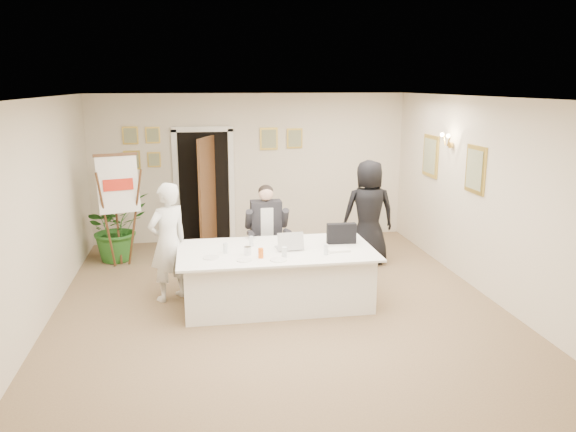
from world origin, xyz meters
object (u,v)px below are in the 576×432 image
Objects in this scene: standing_woman at (368,212)px; conference_table at (276,276)px; oj_glass at (261,253)px; standing_man at (168,242)px; laptop at (289,239)px; laptop_bag at (341,233)px; potted_palm at (116,227)px; paper_stack at (338,250)px; steel_jug at (248,251)px; flip_chart at (119,216)px; seated_man at (267,232)px.

conference_table is at bearing 43.50° from standing_woman.
oj_glass is (-0.25, -0.35, 0.45)m from conference_table.
standing_man is 1.68m from laptop.
standing_woman is at bearing 38.99° from laptop.
laptop_bag is at bearing 5.93° from laptop.
potted_palm reaches higher than paper_stack.
laptop_bag is at bearing 8.86° from conference_table.
standing_woman is 1.96m from paper_stack.
laptop is at bearing 4.09° from conference_table.
standing_woman is 13.57× the size of oj_glass.
standing_woman is 16.04× the size of steel_jug.
standing_woman reaches higher than potted_palm.
potted_palm is 4.01× the size of paper_stack.
steel_jug is at bearing 40.98° from standing_woman.
flip_chart reaches higher than laptop.
conference_table is 1.59× the size of standing_man.
laptop is at bearing 18.52° from steel_jug.
conference_table is 0.62m from oj_glass.
laptop_bag is 1.40m from steel_jug.
flip_chart is 1.05× the size of standing_woman.
flip_chart is 3.82m from paper_stack.
potted_palm reaches higher than steel_jug.
standing_woman is at bearing 60.64° from paper_stack.
flip_chart is 0.50m from potted_palm.
oj_glass is (-1.20, -0.50, -0.08)m from laptop_bag.
steel_jug is (-1.22, 0.02, 0.04)m from paper_stack.
seated_man is 1.28× the size of potted_palm.
paper_stack is (-0.13, -0.35, -0.13)m from laptop_bag.
laptop is at bearing -38.70° from flip_chart.
standing_man is at bearing 164.42° from conference_table.
paper_stack is at bearing 63.94° from standing_woman.
seated_man is 11.48× the size of oj_glass.
laptop_bag is 3.15× the size of oj_glass.
laptop_bag is at bearing 61.96° from standing_woman.
potted_palm reaches higher than laptop_bag.
conference_table is 9.15× the size of paper_stack.
laptop is at bearing 130.49° from standing_man.
standing_man reaches higher than seated_man.
standing_woman is at bearing 162.72° from standing_man.
steel_jug is at bearing 114.63° from standing_man.
oj_glass is (1.20, -0.75, 0.01)m from standing_man.
laptop_bag reaches higher than conference_table.
laptop_bag is 1.41× the size of paper_stack.
potted_palm is 3.13× the size of laptop.
standing_man is 0.95× the size of standing_woman.
potted_palm is at bearing 141.10° from paper_stack.
steel_jug is (-0.59, -0.20, -0.08)m from laptop.
flip_chart is 3.12m from oj_glass.
oj_glass is at bearing -110.36° from seated_man.
conference_table is at bearing -44.89° from potted_palm.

